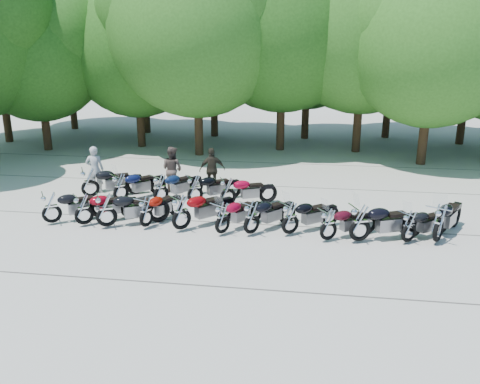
# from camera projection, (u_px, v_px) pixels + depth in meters

# --- Properties ---
(ground) EXTENTS (90.00, 90.00, 0.00)m
(ground) POSITION_uv_depth(u_px,v_px,m) (233.00, 241.00, 15.57)
(ground) COLOR #AAA599
(ground) RESTS_ON ground
(tree_1) EXTENTS (6.97, 6.97, 8.55)m
(tree_1) POSITION_uv_depth(u_px,v_px,m) (38.00, 54.00, 26.33)
(tree_1) COLOR #3A2614
(tree_1) RESTS_ON ground
(tree_2) EXTENTS (7.31, 7.31, 8.97)m
(tree_2) POSITION_uv_depth(u_px,v_px,m) (136.00, 49.00, 27.12)
(tree_2) COLOR #3A2614
(tree_2) RESTS_ON ground
(tree_3) EXTENTS (8.70, 8.70, 10.67)m
(tree_3) POSITION_uv_depth(u_px,v_px,m) (196.00, 29.00, 24.80)
(tree_3) COLOR #3A2614
(tree_3) RESTS_ON ground
(tree_4) EXTENTS (9.13, 9.13, 11.20)m
(tree_4) POSITION_uv_depth(u_px,v_px,m) (283.00, 22.00, 25.89)
(tree_4) COLOR #3A2614
(tree_4) RESTS_ON ground
(tree_5) EXTENTS (9.04, 9.04, 11.10)m
(tree_5) POSITION_uv_depth(u_px,v_px,m) (364.00, 23.00, 25.46)
(tree_5) COLOR #3A2614
(tree_5) RESTS_ON ground
(tree_6) EXTENTS (8.00, 8.00, 9.82)m
(tree_6) POSITION_uv_depth(u_px,v_px,m) (434.00, 40.00, 23.03)
(tree_6) COLOR #3A2614
(tree_6) RESTS_ON ground
(tree_9) EXTENTS (7.59, 7.59, 9.32)m
(tree_9) POSITION_uv_depth(u_px,v_px,m) (67.00, 43.00, 32.40)
(tree_9) COLOR #3A2614
(tree_9) RESTS_ON ground
(tree_10) EXTENTS (7.78, 7.78, 9.55)m
(tree_10) POSITION_uv_depth(u_px,v_px,m) (142.00, 41.00, 31.06)
(tree_10) COLOR #3A2614
(tree_10) RESTS_ON ground
(tree_11) EXTENTS (7.56, 7.56, 9.28)m
(tree_11) POSITION_uv_depth(u_px,v_px,m) (213.00, 44.00, 29.97)
(tree_11) COLOR #3A2614
(tree_11) RESTS_ON ground
(tree_12) EXTENTS (7.88, 7.88, 9.67)m
(tree_12) POSITION_uv_depth(u_px,v_px,m) (308.00, 40.00, 29.18)
(tree_12) COLOR #3A2614
(tree_12) RESTS_ON ground
(tree_13) EXTENTS (8.31, 8.31, 10.20)m
(tree_13) POSITION_uv_depth(u_px,v_px,m) (394.00, 35.00, 29.37)
(tree_13) COLOR #3A2614
(tree_13) RESTS_ON ground
(tree_14) EXTENTS (8.02, 8.02, 9.84)m
(tree_14) POSITION_uv_depth(u_px,v_px,m) (473.00, 39.00, 27.58)
(tree_14) COLOR #3A2614
(tree_14) RESTS_ON ground
(motorcycle_0) EXTENTS (2.23, 1.76, 1.25)m
(motorcycle_0) POSITION_uv_depth(u_px,v_px,m) (51.00, 207.00, 16.70)
(motorcycle_0) COLOR black
(motorcycle_0) RESTS_ON ground
(motorcycle_1) EXTENTS (2.13, 1.89, 1.24)m
(motorcycle_1) POSITION_uv_depth(u_px,v_px,m) (84.00, 208.00, 16.56)
(motorcycle_1) COLOR maroon
(motorcycle_1) RESTS_ON ground
(motorcycle_2) EXTENTS (2.40, 1.76, 1.33)m
(motorcycle_2) POSITION_uv_depth(u_px,v_px,m) (106.00, 209.00, 16.35)
(motorcycle_2) COLOR black
(motorcycle_2) RESTS_ON ground
(motorcycle_3) EXTENTS (1.41, 2.18, 1.19)m
(motorcycle_3) POSITION_uv_depth(u_px,v_px,m) (146.00, 211.00, 16.39)
(motorcycle_3) COLOR maroon
(motorcycle_3) RESTS_ON ground
(motorcycle_4) EXTENTS (2.21, 2.22, 1.36)m
(motorcycle_4) POSITION_uv_depth(u_px,v_px,m) (181.00, 211.00, 16.10)
(motorcycle_4) COLOR #790408
(motorcycle_4) RESTS_ON ground
(motorcycle_5) EXTENTS (1.76, 2.12, 1.21)m
(motorcycle_5) POSITION_uv_depth(u_px,v_px,m) (222.00, 217.00, 15.83)
(motorcycle_5) COLOR maroon
(motorcycle_5) RESTS_ON ground
(motorcycle_6) EXTENTS (1.96, 2.14, 1.26)m
(motorcycle_6) POSITION_uv_depth(u_px,v_px,m) (252.00, 216.00, 15.79)
(motorcycle_6) COLOR black
(motorcycle_6) RESTS_ON ground
(motorcycle_7) EXTENTS (2.13, 1.89, 1.24)m
(motorcycle_7) POSITION_uv_depth(u_px,v_px,m) (290.00, 217.00, 15.77)
(motorcycle_7) COLOR black
(motorcycle_7) RESTS_ON ground
(motorcycle_8) EXTENTS (2.09, 1.68, 1.18)m
(motorcycle_8) POSITION_uv_depth(u_px,v_px,m) (329.00, 224.00, 15.32)
(motorcycle_8) COLOR #3B0813
(motorcycle_8) RESTS_ON ground
(motorcycle_9) EXTENTS (2.52, 1.59, 1.37)m
(motorcycle_9) POSITION_uv_depth(u_px,v_px,m) (360.00, 222.00, 15.18)
(motorcycle_9) COLOR black
(motorcycle_9) RESTS_ON ground
(motorcycle_10) EXTENTS (1.99, 1.79, 1.16)m
(motorcycle_10) POSITION_uv_depth(u_px,v_px,m) (409.00, 226.00, 15.17)
(motorcycle_10) COLOR black
(motorcycle_10) RESTS_ON ground
(motorcycle_11) EXTENTS (1.86, 2.50, 1.39)m
(motorcycle_11) POSITION_uv_depth(u_px,v_px,m) (439.00, 222.00, 15.14)
(motorcycle_11) COLOR black
(motorcycle_11) RESTS_ON ground
(motorcycle_12) EXTENTS (2.45, 1.77, 1.35)m
(motorcycle_12) POSITION_uv_depth(u_px,v_px,m) (90.00, 182.00, 19.36)
(motorcycle_12) COLOR black
(motorcycle_12) RESTS_ON ground
(motorcycle_13) EXTENTS (1.97, 2.12, 1.26)m
(motorcycle_13) POSITION_uv_depth(u_px,v_px,m) (121.00, 186.00, 18.94)
(motorcycle_13) COLOR #0D143A
(motorcycle_13) RESTS_ON ground
(motorcycle_14) EXTENTS (1.94, 2.21, 1.28)m
(motorcycle_14) POSITION_uv_depth(u_px,v_px,m) (161.00, 188.00, 18.73)
(motorcycle_14) COLOR #0D1B3B
(motorcycle_14) RESTS_ON ground
(motorcycle_15) EXTENTS (2.17, 1.82, 1.24)m
(motorcycle_15) POSITION_uv_depth(u_px,v_px,m) (195.00, 188.00, 18.74)
(motorcycle_15) COLOR black
(motorcycle_15) RESTS_ON ground
(motorcycle_16) EXTENTS (2.22, 1.47, 1.21)m
(motorcycle_16) POSITION_uv_depth(u_px,v_px,m) (228.00, 191.00, 18.49)
(motorcycle_16) COLOR maroon
(motorcycle_16) RESTS_ON ground
(rider_0) EXTENTS (0.77, 0.60, 1.89)m
(rider_0) POSITION_uv_depth(u_px,v_px,m) (95.00, 170.00, 20.04)
(rider_0) COLOR #A1A2A4
(rider_0) RESTS_ON ground
(rider_1) EXTENTS (1.10, 0.99, 1.85)m
(rider_1) POSITION_uv_depth(u_px,v_px,m) (172.00, 169.00, 20.15)
(rider_1) COLOR brown
(rider_1) RESTS_ON ground
(rider_2) EXTENTS (1.12, 0.77, 1.77)m
(rider_2) POSITION_uv_depth(u_px,v_px,m) (212.00, 170.00, 20.25)
(rider_2) COLOR #29241B
(rider_2) RESTS_ON ground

